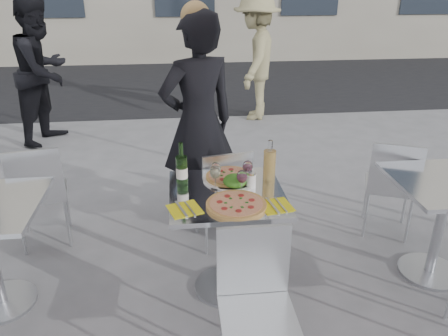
{
  "coord_description": "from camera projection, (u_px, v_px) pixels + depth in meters",
  "views": [
    {
      "loc": [
        -0.29,
        -2.44,
        2.01
      ],
      "look_at": [
        0.0,
        0.15,
        0.85
      ],
      "focal_mm": 35.0,
      "sensor_mm": 36.0,
      "label": 1
    }
  ],
  "objects": [
    {
      "name": "street_asphalt",
      "position": [
        190.0,
        81.0,
        8.96
      ],
      "size": [
        24.0,
        5.0,
        0.0
      ],
      "primitive_type": "cube",
      "color": "black",
      "rests_on": "ground"
    },
    {
      "name": "side_chair_rfar",
      "position": [
        392.0,
        181.0,
        3.47
      ],
      "size": [
        0.51,
        0.51,
        0.84
      ],
      "rotation": [
        0.0,
        0.0,
        2.74
      ],
      "color": "silver",
      "rests_on": "ground"
    },
    {
      "name": "ground",
      "position": [
        226.0,
        287.0,
        3.06
      ],
      "size": [
        80.0,
        80.0,
        0.0
      ],
      "primitive_type": "plane",
      "color": "slate"
    },
    {
      "name": "wine_bottle",
      "position": [
        182.0,
        169.0,
        2.8
      ],
      "size": [
        0.07,
        0.08,
        0.29
      ],
      "color": "#254D1D",
      "rests_on": "main_table"
    },
    {
      "name": "carafe",
      "position": [
        269.0,
        165.0,
        2.84
      ],
      "size": [
        0.08,
        0.08,
        0.29
      ],
      "color": "#DEB85F",
      "rests_on": "main_table"
    },
    {
      "name": "wineglass_white_b",
      "position": [
        216.0,
        169.0,
        2.81
      ],
      "size": [
        0.07,
        0.07,
        0.16
      ],
      "color": "white",
      "rests_on": "main_table"
    },
    {
      "name": "woman_diner",
      "position": [
        198.0,
        124.0,
        3.55
      ],
      "size": [
        0.76,
        0.64,
        1.79
      ],
      "primitive_type": "imported",
      "rotation": [
        0.0,
        0.0,
        3.53
      ],
      "color": "black",
      "rests_on": "ground"
    },
    {
      "name": "side_chair_lfar",
      "position": [
        39.0,
        189.0,
        3.33
      ],
      "size": [
        0.47,
        0.48,
        0.86
      ],
      "rotation": [
        0.0,
        0.0,
        3.36
      ],
      "color": "silver",
      "rests_on": "ground"
    },
    {
      "name": "wineglass_red_b",
      "position": [
        248.0,
        167.0,
        2.83
      ],
      "size": [
        0.07,
        0.07,
        0.16
      ],
      "color": "white",
      "rests_on": "main_table"
    },
    {
      "name": "side_table_right",
      "position": [
        444.0,
        208.0,
        2.99
      ],
      "size": [
        0.72,
        0.72,
        0.75
      ],
      "color": "#B7BABF",
      "rests_on": "ground"
    },
    {
      "name": "sugar_shaker",
      "position": [
        251.0,
        180.0,
        2.8
      ],
      "size": [
        0.06,
        0.06,
        0.11
      ],
      "color": "white",
      "rests_on": "main_table"
    },
    {
      "name": "pizza_far",
      "position": [
        229.0,
        177.0,
        2.92
      ],
      "size": [
        0.36,
        0.36,
        0.03
      ],
      "color": "white",
      "rests_on": "main_table"
    },
    {
      "name": "pizza_near",
      "position": [
        236.0,
        204.0,
        2.58
      ],
      "size": [
        0.36,
        0.36,
        0.02
      ],
      "color": "#BD884A",
      "rests_on": "main_table"
    },
    {
      "name": "napkin_right",
      "position": [
        276.0,
        206.0,
        2.59
      ],
      "size": [
        0.21,
        0.21,
        0.01
      ],
      "rotation": [
        0.0,
        0.0,
        0.17
      ],
      "color": "yellow",
      "rests_on": "main_table"
    },
    {
      "name": "chair_far",
      "position": [
        224.0,
        191.0,
        3.33
      ],
      "size": [
        0.44,
        0.45,
        0.83
      ],
      "rotation": [
        0.0,
        0.0,
        3.32
      ],
      "color": "silver",
      "rests_on": "ground"
    },
    {
      "name": "wineglass_red_a",
      "position": [
        242.0,
        177.0,
        2.7
      ],
      "size": [
        0.07,
        0.07,
        0.16
      ],
      "color": "white",
      "rests_on": "main_table"
    },
    {
      "name": "salad_plate",
      "position": [
        235.0,
        182.0,
        2.8
      ],
      "size": [
        0.22,
        0.22,
        0.09
      ],
      "color": "white",
      "rests_on": "main_table"
    },
    {
      "name": "wineglass_white_a",
      "position": [
        215.0,
        173.0,
        2.75
      ],
      "size": [
        0.07,
        0.07,
        0.16
      ],
      "color": "white",
      "rests_on": "main_table"
    },
    {
      "name": "main_table",
      "position": [
        227.0,
        221.0,
        2.84
      ],
      "size": [
        0.72,
        0.72,
        0.75
      ],
      "color": "#B7BABF",
      "rests_on": "ground"
    },
    {
      "name": "napkin_left",
      "position": [
        185.0,
        209.0,
        2.55
      ],
      "size": [
        0.23,
        0.23,
        0.01
      ],
      "rotation": [
        0.0,
        0.0,
        0.31
      ],
      "color": "yellow",
      "rests_on": "main_table"
    },
    {
      "name": "chair_near",
      "position": [
        256.0,
        295.0,
        2.24
      ],
      "size": [
        0.39,
        0.4,
        0.85
      ],
      "rotation": [
        0.0,
        0.0,
        -0.0
      ],
      "color": "silver",
      "rests_on": "ground"
    },
    {
      "name": "pedestrian_a",
      "position": [
        43.0,
        71.0,
        5.43
      ],
      "size": [
        0.94,
        1.06,
        1.8
      ],
      "primitive_type": "imported",
      "rotation": [
        0.0,
        0.0,
        1.23
      ],
      "color": "black",
      "rests_on": "ground"
    },
    {
      "name": "pedestrian_b",
      "position": [
        256.0,
        58.0,
        6.35
      ],
      "size": [
        0.98,
        1.31,
        1.79
      ],
      "primitive_type": "imported",
      "rotation": [
        0.0,
        0.0,
        4.41
      ],
      "color": "#999063",
      "rests_on": "ground"
    }
  ]
}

